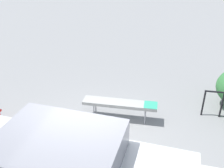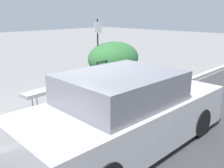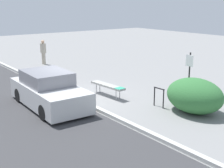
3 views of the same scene
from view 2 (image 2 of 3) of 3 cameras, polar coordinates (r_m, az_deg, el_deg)
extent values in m
plane|color=gray|center=(5.92, -7.69, -9.52)|extent=(60.00, 60.00, 0.00)
cube|color=#B7B7B2|center=(5.89, -7.72, -8.95)|extent=(60.00, 0.20, 0.13)
cylinder|color=#99999E|center=(6.74, -16.71, -4.65)|extent=(0.04, 0.04, 0.47)
cylinder|color=#99999E|center=(7.56, -7.60, -1.85)|extent=(0.04, 0.04, 0.47)
cylinder|color=#99999E|center=(6.91, -17.71, -4.21)|extent=(0.04, 0.04, 0.47)
cylinder|color=#99999E|center=(7.72, -8.69, -1.53)|extent=(0.04, 0.04, 0.47)
cube|color=#999993|center=(7.12, -12.56, -0.84)|extent=(2.08, 0.53, 0.09)
cube|color=teal|center=(7.63, -7.53, 0.91)|extent=(0.38, 0.41, 0.01)
cylinder|color=black|center=(9.11, -3.35, 2.41)|extent=(0.05, 0.05, 0.80)
cylinder|color=black|center=(9.47, -1.24, 2.95)|extent=(0.05, 0.05, 0.80)
cylinder|color=black|center=(9.20, -2.30, 5.11)|extent=(0.55, 0.08, 0.05)
cylinder|color=black|center=(10.33, -3.26, 8.25)|extent=(0.06, 0.06, 2.30)
cube|color=white|center=(10.23, -3.17, 12.79)|extent=(0.36, 0.02, 0.46)
ellipsoid|color=#337038|center=(10.59, 0.38, 5.95)|extent=(2.40, 1.87, 1.38)
cylinder|color=black|center=(6.50, 6.04, -4.21)|extent=(0.61, 0.20, 0.60)
cylinder|color=black|center=(5.65, 19.48, -8.26)|extent=(0.61, 0.20, 0.60)
cylinder|color=black|center=(4.89, -15.55, -11.82)|extent=(0.61, 0.20, 0.60)
cube|color=silver|center=(4.94, 3.41, -8.04)|extent=(4.47, 1.98, 0.82)
cube|color=gray|center=(4.58, 2.05, -0.93)|extent=(2.17, 1.72, 0.57)
camera|label=1|loc=(5.23, 49.38, 29.31)|focal=40.00mm
camera|label=3|loc=(15.31, 55.91, 15.67)|focal=50.00mm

